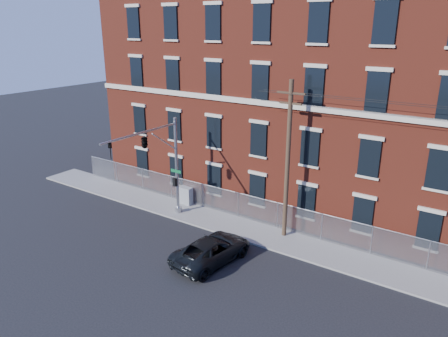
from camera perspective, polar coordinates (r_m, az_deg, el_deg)
ground at (r=25.01m, az=-2.09°, el=-12.86°), size 140.00×140.00×0.00m
traffic_signal_mast at (r=27.94m, az=-9.56°, el=2.46°), size 0.90×6.75×7.00m
utility_pole_near at (r=26.27m, az=8.55°, el=1.35°), size 1.80×0.28×10.00m
pickup_truck at (r=25.07m, az=-1.65°, el=-10.85°), size 3.03×5.48×1.45m
utility_cabinet at (r=32.46m, az=-5.16°, el=-3.62°), size 1.07×0.55×1.33m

